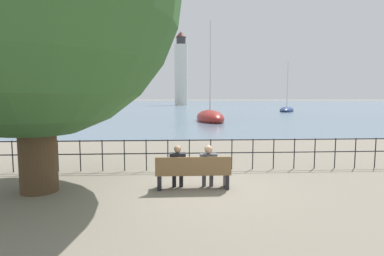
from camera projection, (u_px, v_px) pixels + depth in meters
The scene contains 11 objects.
ground_plane at pixel (193, 188), 8.10m from camera, with size 1000.00×1000.00×0.00m, color gray.
harbor_water at pixel (176, 103), 166.18m from camera, with size 600.00×300.00×0.01m.
park_bench at pixel (193, 173), 7.99m from camera, with size 2.00×0.45×0.90m.
seated_person_left at pixel (178, 165), 8.03m from camera, with size 0.43×0.35×1.18m.
seated_person_right at pixel (208, 164), 8.07m from camera, with size 0.45×0.35×1.18m.
promenade_railing at pixel (189, 150), 10.11m from camera, with size 16.02×0.04×1.05m.
sailboat_0 at pixel (210, 118), 31.50m from camera, with size 3.16×7.24×10.84m.
sailboat_1 at pixel (30, 123), 25.85m from camera, with size 2.12×6.20×11.43m.
sailboat_3 at pixel (37, 114), 38.57m from camera, with size 5.06×8.60×10.43m.
sailboat_4 at pixel (287, 110), 54.76m from camera, with size 5.38×7.93×9.35m.
harbor_lighthouse at pixel (181, 71), 102.67m from camera, with size 4.45×4.45×25.02m.
Camera 1 is at (-0.47, -7.88, 2.43)m, focal length 28.00 mm.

